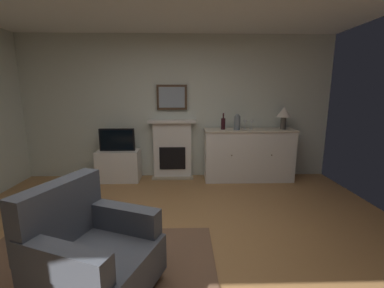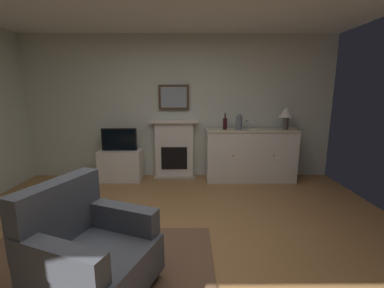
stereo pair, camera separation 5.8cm
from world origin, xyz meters
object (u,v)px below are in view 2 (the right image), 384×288
Objects in this scene: tv_cabinet at (121,165)px; tv_set at (119,139)px; vase_decorative at (239,122)px; wine_glass_left at (247,123)px; sideboard_cabinet at (250,155)px; table_lamp at (286,114)px; wine_glass_center at (253,123)px; fireplace_unit at (174,149)px; armchair at (88,251)px; wine_bottle at (225,123)px; framed_picture at (174,97)px.

tv_cabinet is 1.21× the size of tv_set.
vase_decorative reaches higher than tv_cabinet.
wine_glass_left is at bearing 25.06° from vase_decorative.
sideboard_cabinet is 2.38m from tv_cabinet.
table_lamp reaches higher than wine_glass_left.
wine_glass_center is (-0.57, 0.00, -0.16)m from table_lamp.
tv_set is at bearing -179.19° from wine_glass_left.
vase_decorative is (1.16, -0.23, 0.53)m from fireplace_unit.
table_lamp is at bearing -2.04° from wine_glass_left.
wine_glass_center is at bearing 54.95° from armchair.
fireplace_unit is 3.91× the size of vase_decorative.
wine_glass_center is (0.51, -0.00, 0.01)m from wine_bottle.
vase_decorative is at bearing -12.92° from wine_bottle.
armchair is (0.47, -2.76, 0.10)m from tv_cabinet.
framed_picture reaches higher than tv_cabinet.
fireplace_unit is at bearing 172.99° from wine_glass_center.
wine_glass_left is 2.31m from tv_set.
sideboard_cabinet is 3.34m from armchair.
vase_decorative reaches higher than wine_glass_left.
wine_glass_center is (0.03, 0.00, 0.59)m from sideboard_cabinet.
table_lamp is 2.42× the size of wine_glass_left.
wine_glass_left is at bearing 177.96° from table_lamp.
vase_decorative is (-0.27, -0.05, 0.02)m from wine_glass_center.
tv_cabinet is (-0.97, -0.21, -1.22)m from framed_picture.
vase_decorative is 0.27× the size of armchair.
wine_glass_left is at bearing 0.23° from tv_cabinet.
wine_glass_center is 0.27m from vase_decorative.
sideboard_cabinet is 2.16× the size of tv_cabinet.
table_lamp is at bearing -0.29° from tv_cabinet.
table_lamp is 1.38× the size of wine_bottle.
wine_glass_center is (1.43, -0.22, -0.44)m from framed_picture.
wine_glass_left is at bearing 2.83° from wine_bottle.
framed_picture reaches higher than table_lamp.
table_lamp is at bearing 0.16° from tv_set.
wine_bottle is (-1.08, 0.00, -0.17)m from table_lamp.
table_lamp is at bearing -5.07° from fireplace_unit.
wine_bottle reaches higher than sideboard_cabinet.
wine_bottle is at bearing 167.08° from vase_decorative.
wine_glass_center is 3.42m from armchair.
wine_glass_left reaches higher than armchair.
fireplace_unit is at bearing -90.00° from framed_picture.
table_lamp is 1.42× the size of vase_decorative.
sideboard_cabinet is 1.57× the size of armchair.
armchair is (-1.93, -2.75, -0.68)m from wine_glass_center.
wine_glass_center is at bearing 3.56° from sideboard_cabinet.
armchair is at bearing -121.60° from vase_decorative.
fireplace_unit is 1.42m from wine_glass_left.
sideboard_cabinet is 5.58× the size of wine_bottle.
table_lamp reaches higher than wine_bottle.
armchair is (-1.66, -2.69, -0.70)m from vase_decorative.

